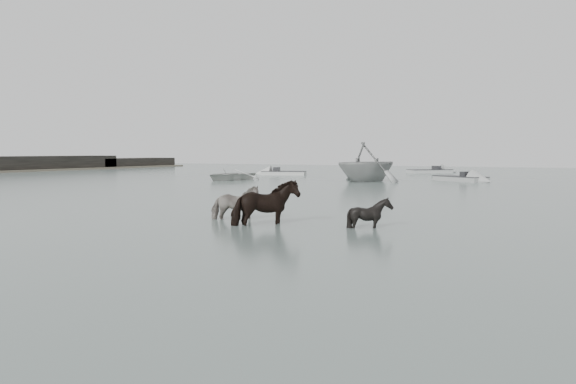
% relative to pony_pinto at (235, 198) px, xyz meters
% --- Properties ---
extents(ground, '(140.00, 140.00, 0.00)m').
position_rel_pony_pinto_xyz_m(ground, '(3.25, -0.26, -0.71)').
color(ground, '#53625D').
rests_on(ground, ground).
extents(pony_pinto, '(1.84, 1.31, 1.42)m').
position_rel_pony_pinto_xyz_m(pony_pinto, '(0.00, 0.00, 0.00)').
color(pony_pinto, black).
rests_on(pony_pinto, ground).
extents(pony_dark, '(1.91, 2.07, 1.71)m').
position_rel_pony_pinto_xyz_m(pony_dark, '(1.59, -0.71, 0.15)').
color(pony_dark, black).
rests_on(pony_dark, ground).
extents(pony_black, '(1.26, 1.17, 1.19)m').
position_rel_pony_pinto_xyz_m(pony_black, '(4.57, 0.23, -0.12)').
color(pony_black, black).
rests_on(pony_black, ground).
extents(rowboat_lead, '(4.01, 5.18, 0.99)m').
position_rel_pony_pinto_xyz_m(rowboat_lead, '(-14.51, 21.56, -0.22)').
color(rowboat_lead, silver).
rests_on(rowboat_lead, ground).
extents(rowboat_trail, '(6.96, 7.37, 3.08)m').
position_rel_pony_pinto_xyz_m(rowboat_trail, '(-4.18, 24.45, 0.83)').
color(rowboat_trail, '#A0A3A0').
rests_on(rowboat_trail, ground).
extents(skiff_outer, '(5.96, 3.25, 0.75)m').
position_rel_pony_pinto_xyz_m(skiff_outer, '(-15.07, 31.62, -0.33)').
color(skiff_outer, '#B8B9B3').
rests_on(skiff_outer, ground).
extents(skiff_mid, '(5.78, 4.52, 0.75)m').
position_rel_pony_pinto_xyz_m(skiff_mid, '(1.90, 28.23, -0.33)').
color(skiff_mid, '#969996').
rests_on(skiff_mid, ground).
extents(skiff_far, '(5.75, 5.42, 0.75)m').
position_rel_pony_pinto_xyz_m(skiff_far, '(-3.95, 43.01, -0.33)').
color(skiff_far, '#AFB2AF').
rests_on(skiff_far, ground).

